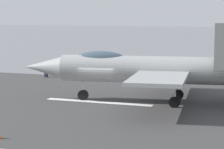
{
  "coord_description": "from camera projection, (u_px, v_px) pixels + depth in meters",
  "views": [
    {
      "loc": [
        -13.79,
        32.84,
        6.3
      ],
      "look_at": [
        -1.55,
        1.25,
        2.2
      ],
      "focal_mm": 81.63,
      "sensor_mm": 36.0,
      "label": 1
    }
  ],
  "objects": [
    {
      "name": "fighter_jet",
      "position": [
        150.0,
        69.0,
        35.66
      ],
      "size": [
        17.75,
        14.78,
        5.63
      ],
      "color": "#979A9B",
      "rests_on": "ground"
    },
    {
      "name": "runway_strip",
      "position": [
        98.0,
        102.0,
        36.09
      ],
      "size": [
        240.0,
        26.0,
        0.02
      ],
      "color": "#3B3A3A",
      "rests_on": "ground"
    },
    {
      "name": "ground_plane",
      "position": [
        98.0,
        102.0,
        36.1
      ],
      "size": [
        400.0,
        400.0,
        0.0
      ],
      "primitive_type": "plane",
      "color": "slate"
    },
    {
      "name": "crew_person",
      "position": [
        46.0,
        69.0,
        49.98
      ],
      "size": [
        0.66,
        0.43,
        1.65
      ],
      "color": "#1E2338",
      "rests_on": "ground"
    }
  ]
}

